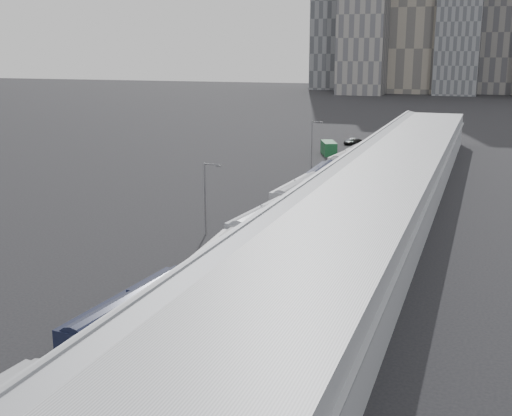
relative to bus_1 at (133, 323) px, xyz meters
The scene contains 20 objects.
sidewalk 34.23m from the bus_1, 78.12° to the left, with size 10.00×170.00×0.12m, color gray.
lane_line 33.68m from the bus_1, 95.90° to the left, with size 0.12×160.00×0.02m, color gold.
depot 35.28m from the bus_1, 71.75° to the left, with size 12.45×160.40×7.20m.
bus_1 is the anchor object (origin of this frame).
bus_2 13.12m from the bus_1, 87.30° to the left, with size 3.52×12.61×3.64m.
bus_3 26.67m from the bus_1, 88.48° to the left, with size 4.11×14.06×4.05m.
bus_4 41.80m from the bus_1, 90.10° to the left, with size 3.47×13.78×3.99m.
bus_5 52.98m from the bus_1, 89.88° to the left, with size 3.10×13.58×3.95m.
bus_6 69.91m from the bus_1, 89.47° to the left, with size 4.15×13.86×3.99m.
bus_7 80.88m from the bus_1, 89.51° to the left, with size 3.39×12.96×3.75m.
tree_0 14.27m from the bus_1, 73.36° to the right, with size 1.58×1.58×4.35m.
tree_1 12.15m from the bus_1, 69.83° to the left, with size 1.36×1.36×3.89m.
tree_2 36.37m from the bus_1, 84.01° to the left, with size 2.11×2.11×4.83m.
tree_3 58.69m from the bus_1, 86.49° to the left, with size 2.49×2.49×4.75m.
tree_4 84.27m from the bus_1, 87.26° to the left, with size 1.61×1.61×3.79m.
tree_5 106.71m from the bus_1, 88.16° to the left, with size 2.85×2.85×5.45m.
street_lamp_near 28.31m from the bus_1, 103.46° to the left, with size 2.04×0.22×8.26m.
street_lamp_far 74.29m from the bus_1, 95.19° to the left, with size 2.04×0.22×8.30m.
shipping_container 89.41m from the bus_1, 94.76° to the left, with size 2.44×6.69×2.63m, color #164927.
suv 105.08m from the bus_1, 93.15° to the left, with size 2.29×4.97×1.38m, color black.
Camera 1 is at (24.39, -14.96, 20.23)m, focal length 45.00 mm.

